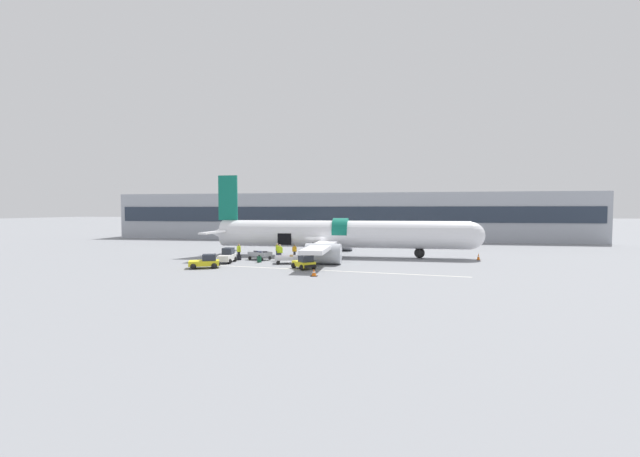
{
  "coord_description": "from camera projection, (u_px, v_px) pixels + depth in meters",
  "views": [
    {
      "loc": [
        8.32,
        -44.99,
        5.73
      ],
      "look_at": [
        0.57,
        0.61,
        3.55
      ],
      "focal_mm": 22.0,
      "sensor_mm": 36.0,
      "label": 1
    }
  ],
  "objects": [
    {
      "name": "baggage_cart_queued",
      "position": [
        287.0,
        260.0,
        42.04
      ],
      "size": [
        3.59,
        2.46,
        0.93
      ],
      "color": "silver",
      "rests_on": "ground_plane"
    },
    {
      "name": "ground_crew_supervisor",
      "position": [
        280.0,
        252.0,
        44.54
      ],
      "size": [
        0.63,
        0.54,
        1.83
      ],
      "color": "#2D2D33",
      "rests_on": "ground_plane"
    },
    {
      "name": "ground_crew_loader_b",
      "position": [
        277.0,
        250.0,
        46.92
      ],
      "size": [
        0.5,
        0.61,
        1.76
      ],
      "color": "#1E2338",
      "rests_on": "ground_plane"
    },
    {
      "name": "suitcase_on_tarmac_spare",
      "position": [
        239.0,
        258.0,
        44.91
      ],
      "size": [
        0.46,
        0.26,
        0.66
      ],
      "color": "black",
      "rests_on": "ground_plane"
    },
    {
      "name": "ground_crew_driver",
      "position": [
        239.0,
        251.0,
        45.77
      ],
      "size": [
        0.61,
        0.54,
        1.79
      ],
      "color": "black",
      "rests_on": "ground_plane"
    },
    {
      "name": "baggage_tug_lead",
      "position": [
        206.0,
        262.0,
        38.74
      ],
      "size": [
        3.28,
        2.59,
        1.35
      ],
      "color": "yellow",
      "rests_on": "ground_plane"
    },
    {
      "name": "baggage_cart_loading",
      "position": [
        260.0,
        255.0,
        45.14
      ],
      "size": [
        3.48,
        2.44,
        1.02
      ],
      "color": "#999BA0",
      "rests_on": "ground_plane"
    },
    {
      "name": "terminal_strip",
      "position": [
        344.0,
        216.0,
        77.98
      ],
      "size": [
        91.34,
        10.14,
        8.96
      ],
      "color": "#9EA3AD",
      "rests_on": "ground_plane"
    },
    {
      "name": "safety_cone_nose",
      "position": [
        478.0,
        257.0,
        44.88
      ],
      "size": [
        0.49,
        0.49,
        0.77
      ],
      "color": "black",
      "rests_on": "ground_plane"
    },
    {
      "name": "baggage_tug_mid",
      "position": [
        227.0,
        256.0,
        42.79
      ],
      "size": [
        1.89,
        2.99,
        1.58
      ],
      "color": "silver",
      "rests_on": "ground_plane"
    },
    {
      "name": "safety_cone_engine_left",
      "position": [
        314.0,
        273.0,
        33.94
      ],
      "size": [
        0.61,
        0.61,
        0.64
      ],
      "color": "black",
      "rests_on": "ground_plane"
    },
    {
      "name": "ground_plane",
      "position": [
        314.0,
        259.0,
        45.97
      ],
      "size": [
        500.0,
        500.0,
        0.0
      ],
      "primitive_type": "plane",
      "color": "gray"
    },
    {
      "name": "ground_crew_loader_a",
      "position": [
        294.0,
        251.0,
        47.09
      ],
      "size": [
        0.54,
        0.37,
        1.57
      ],
      "color": "#2D2D33",
      "rests_on": "ground_plane"
    },
    {
      "name": "airplane",
      "position": [
        337.0,
        235.0,
        48.25
      ],
      "size": [
        34.0,
        26.8,
        10.17
      ],
      "color": "silver",
      "rests_on": "ground_plane"
    },
    {
      "name": "apron_marking_line",
      "position": [
        329.0,
        271.0,
        37.08
      ],
      "size": [
        25.24,
        3.35,
        0.01
      ],
      "color": "silver",
      "rests_on": "ground_plane"
    },
    {
      "name": "suitcase_on_tarmac_upright",
      "position": [
        259.0,
        259.0,
        42.86
      ],
      "size": [
        0.45,
        0.38,
        0.8
      ],
      "color": "#14472D",
      "rests_on": "ground_plane"
    },
    {
      "name": "baggage_tug_rear",
      "position": [
        304.0,
        263.0,
        38.12
      ],
      "size": [
        2.61,
        2.66,
        1.34
      ],
      "color": "yellow",
      "rests_on": "ground_plane"
    }
  ]
}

